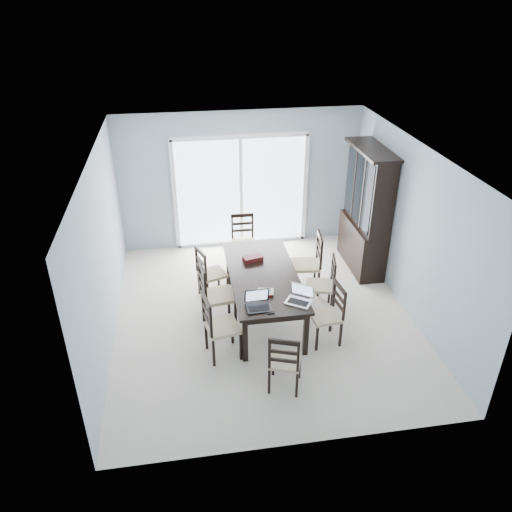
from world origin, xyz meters
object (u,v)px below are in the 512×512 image
object	(u,v)px
chair_left_near	(215,320)
chair_right_far	(312,257)
chair_left_far	(207,268)
game_box	(253,259)
chair_end_near	(285,357)
hot_tub	(207,203)
chair_left_mid	(211,288)
chair_right_near	(332,308)
chair_right_mid	(326,279)
laptop_silver	(299,299)
chair_end_far	(243,235)
dining_table	(263,278)
laptop_dark	(259,305)
cell_phone	(271,313)
china_hutch	(366,212)

from	to	relation	value
chair_left_near	chair_right_far	world-z (taller)	chair_right_far
chair_left_far	game_box	size ratio (longest dim) A/B	3.51
chair_end_near	hot_tub	bearing A→B (deg)	115.86
chair_left_mid	chair_end_near	distance (m)	1.73
chair_left_far	game_box	distance (m)	0.77
chair_right_near	chair_right_far	bearing A→B (deg)	-8.62
chair_right_mid	laptop_silver	distance (m)	1.09
chair_right_mid	chair_left_far	bearing A→B (deg)	82.84
chair_end_far	dining_table	bearing A→B (deg)	93.27
chair_left_mid	chair_right_mid	distance (m)	1.79
laptop_silver	dining_table	bearing A→B (deg)	146.73
laptop_dark	cell_phone	size ratio (longest dim) A/B	3.39
chair_right_far	game_box	size ratio (longest dim) A/B	3.94
chair_left_far	laptop_dark	world-z (taller)	chair_left_far
dining_table	chair_right_far	bearing A→B (deg)	33.46
chair_right_far	cell_phone	bearing A→B (deg)	155.29
chair_left_mid	laptop_dark	bearing A→B (deg)	29.38
chair_left_far	laptop_silver	distance (m)	1.87
chair_right_mid	game_box	world-z (taller)	chair_right_mid
chair_left_near	chair_left_far	world-z (taller)	chair_left_near
chair_right_mid	chair_end_near	size ratio (longest dim) A/B	1.03
chair_right_mid	hot_tub	distance (m)	3.85
chair_end_near	chair_right_near	bearing A→B (deg)	65.56
chair_end_near	game_box	distance (m)	2.08
dining_table	china_hutch	world-z (taller)	china_hutch
laptop_silver	hot_tub	world-z (taller)	laptop_silver
china_hutch	chair_right_near	size ratio (longest dim) A/B	2.10
dining_table	chair_left_mid	xyz separation A→B (m)	(-0.80, -0.10, -0.03)
china_hutch	chair_right_far	distance (m)	1.36
chair_right_mid	chair_end_far	bearing A→B (deg)	44.41
chair_right_near	chair_left_far	bearing A→B (deg)	44.16
chair_left_mid	chair_end_far	size ratio (longest dim) A/B	1.11
chair_left_near	chair_end_far	xyz separation A→B (m)	(0.72, 2.52, -0.02)
china_hutch	chair_left_far	world-z (taller)	china_hutch
china_hutch	chair_right_far	xyz separation A→B (m)	(-1.11, -0.65, -0.45)
laptop_silver	laptop_dark	bearing A→B (deg)	-140.34
chair_left_mid	cell_phone	world-z (taller)	chair_left_mid
laptop_silver	cell_phone	bearing A→B (deg)	-122.54
chair_right_near	chair_end_near	world-z (taller)	chair_right_near
chair_right_far	chair_end_far	distance (m)	1.46
dining_table	hot_tub	world-z (taller)	hot_tub
chair_left_near	hot_tub	distance (m)	4.36
chair_right_far	cell_phone	world-z (taller)	chair_right_far
chair_right_near	chair_end_near	xyz separation A→B (m)	(-0.87, -0.90, -0.02)
chair_left_near	chair_end_far	bearing A→B (deg)	153.20
chair_right_far	chair_end_far	bearing A→B (deg)	49.23
chair_right_far	game_box	bearing A→B (deg)	107.15
chair_left_near	game_box	bearing A→B (deg)	139.94
chair_right_near	laptop_silver	bearing A→B (deg)	92.53
hot_tub	china_hutch	bearing A→B (deg)	-40.85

